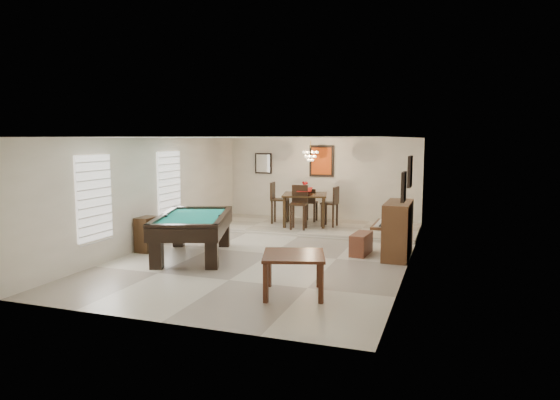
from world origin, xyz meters
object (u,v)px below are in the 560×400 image
Objects in this scene: dining_chair_south at (299,207)px; dining_chair_east at (330,206)px; piano_bench at (361,244)px; dining_chair_north at (311,205)px; square_table at (294,274)px; dining_chair_west at (279,203)px; chandelier at (310,152)px; flower_vase at (305,185)px; apothecary_chest at (147,234)px; upright_piano at (391,229)px; dining_table at (305,207)px; pool_table at (193,237)px.

dining_chair_south is 1.00m from dining_chair_east.
piano_bench is at bearing -49.52° from dining_chair_south.
dining_chair_north is at bearing 122.42° from piano_bench.
dining_chair_west reaches higher than square_table.
dining_chair_north is (-1.56, 6.60, 0.27)m from square_table.
dining_chair_west is at bearing 175.87° from chandelier.
dining_chair_west is (-2.33, 5.94, 0.37)m from square_table.
flower_vase is 0.21× the size of dining_chair_west.
chandelier is at bearing 102.58° from dining_chair_north.
upright_piano is at bearing 13.99° from apothecary_chest.
upright_piano is at bearing 128.39° from dining_chair_north.
dining_chair_north reaches higher than piano_bench.
dining_table is at bearing 104.61° from square_table.
dining_chair_south is at bearing -37.18° from dining_chair_east.
dining_chair_east is at bearing -96.56° from dining_chair_west.
chandelier is (-0.56, -0.04, 1.52)m from dining_chair_east.
apothecary_chest is at bearing -123.69° from dining_table.
dining_chair_south is 1.21× the size of dining_chair_north.
flower_vase is at bearing 0.00° from dining_table.
pool_table is 4.12m from dining_chair_west.
dining_chair_north is 1.01m from dining_chair_east.
pool_table is 4.91m from dining_chair_north.
upright_piano is at bearing -132.54° from dining_chair_west.
dining_table is (2.62, 3.93, 0.23)m from apothecary_chest.
pool_table is at bearing -157.67° from piano_bench.
flower_vase is at bearing -98.99° from dining_chair_west.
flower_vase is (-2.08, 2.61, 1.02)m from piano_bench.
piano_bench is 0.71× the size of dining_chair_west.
piano_bench is 0.87× the size of dining_chair_north.
upright_piano is at bearing 70.08° from square_table.
dining_chair_north is at bearing 60.71° from apothecary_chest.
piano_bench is 0.76× the size of dining_chair_east.
upright_piano reaches higher than square_table.
flower_vase is at bearing 172.09° from chandelier.
pool_table is at bearing 166.31° from dining_chair_west.
dining_table is 1.25× the size of dining_chair_north.
dining_chair_east is at bearing 117.41° from piano_bench.
piano_bench is at bearing 80.63° from square_table.
chandelier is at bearing 72.35° from dining_chair_south.
square_table reaches higher than piano_bench.
flower_vase is (-2.73, 2.60, 0.65)m from upright_piano.
pool_table is at bearing -108.78° from flower_vase.
upright_piano is 3.31m from dining_chair_east.
upright_piano is 3.77m from dining_table.
dining_chair_east is at bearing 1.76° from flower_vase.
dining_chair_east is at bearing 135.93° from dining_chair_north.
dining_chair_west is 1.76m from chandelier.
upright_piano reaches higher than piano_bench.
dining_chair_east is (0.74, -0.68, 0.07)m from dining_chair_north.
apothecary_chest is 4.73m from dining_table.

